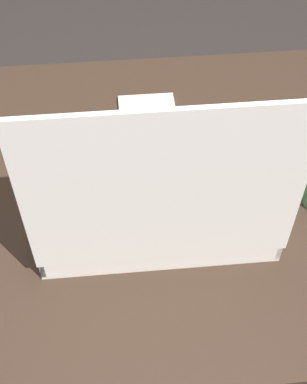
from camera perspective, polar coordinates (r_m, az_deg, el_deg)
name	(u,v)px	position (r m, az deg, el deg)	size (l,w,h in m)	color
ground_plane	(143,360)	(1.64, -1.11, -17.53)	(8.00, 8.00, 0.00)	#2D2826
dining_table	(138,224)	(1.07, -1.64, -3.38)	(1.15, 0.77, 0.78)	#38281E
donut_box	(157,194)	(0.88, 0.39, -0.17)	(0.38, 0.30, 0.34)	silver
paper_napkin	(147,106)	(1.13, -0.71, 9.12)	(0.12, 0.07, 0.01)	silver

